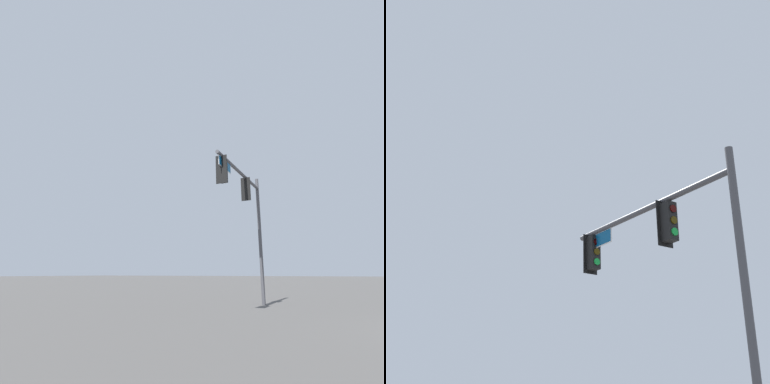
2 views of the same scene
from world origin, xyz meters
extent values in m
cylinder|color=#47474C|center=(-5.99, -8.49, 3.72)|extent=(0.20, 0.20, 7.44)
cylinder|color=#47474C|center=(-2.72, -8.48, 6.84)|extent=(6.56, 0.20, 0.17)
cube|color=black|center=(-3.51, -8.48, 6.17)|extent=(0.03, 0.52, 1.30)
cube|color=black|center=(-3.70, -8.48, 6.17)|extent=(0.36, 0.32, 1.10)
cylinder|color=black|center=(-3.70, -8.48, 6.78)|extent=(0.04, 0.04, 0.12)
cylinder|color=#340503|center=(-3.90, -8.48, 6.50)|extent=(0.03, 0.22, 0.22)
cylinder|color=#392D05|center=(-3.90, -8.48, 6.17)|extent=(0.03, 0.22, 0.22)
cylinder|color=green|center=(-3.90, -8.48, 5.84)|extent=(0.03, 0.22, 0.22)
cube|color=black|center=(0.10, -8.46, 6.17)|extent=(0.03, 0.52, 1.30)
cube|color=black|center=(-0.09, -8.46, 6.17)|extent=(0.36, 0.32, 1.10)
cylinder|color=black|center=(-0.09, -8.46, 6.78)|extent=(0.04, 0.04, 0.12)
cylinder|color=#340503|center=(-0.29, -8.47, 6.50)|extent=(0.03, 0.22, 0.22)
cylinder|color=#392D05|center=(-0.29, -8.47, 6.17)|extent=(0.03, 0.22, 0.22)
cylinder|color=green|center=(-0.29, -8.47, 5.84)|extent=(0.03, 0.22, 0.22)
cube|color=#0A4C7F|center=(-0.35, -8.47, 6.53)|extent=(1.42, 0.05, 0.41)
cube|color=white|center=(-0.35, -8.47, 6.53)|extent=(1.48, 0.03, 0.47)
camera|label=1|loc=(11.78, -3.92, 1.72)|focal=28.00mm
camera|label=2|loc=(-13.86, 1.05, 1.34)|focal=50.00mm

